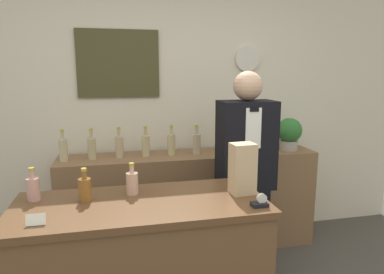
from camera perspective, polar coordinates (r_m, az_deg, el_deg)
back_wall at (r=3.37m, az=-4.44°, el=5.08°), size 5.20×0.09×2.70m
back_shelf at (r=3.34m, az=-0.27°, el=-10.67°), size 2.39×0.45×0.94m
shopkeeper at (r=2.76m, az=8.84°, el=-7.11°), size 0.43×0.27×1.70m
potted_plant at (r=3.47m, az=15.91°, el=0.70°), size 0.24×0.24×0.31m
paper_bag at (r=2.09m, az=8.42°, el=-5.24°), size 0.15×0.13×0.31m
tape_dispenser at (r=1.95m, az=11.30°, el=-10.63°), size 0.09×0.06×0.07m
price_card_left at (r=1.85m, az=-24.61°, el=-12.42°), size 0.09×0.02×0.06m
counter_bottle_0 at (r=2.18m, az=-24.96°, el=-7.75°), size 0.07×0.07×0.19m
counter_bottle_1 at (r=2.06m, az=-17.41°, el=-8.23°), size 0.07×0.07×0.19m
counter_bottle_2 at (r=2.11m, az=-9.94°, el=-7.48°), size 0.07×0.07×0.19m
shelf_bottle_0 at (r=3.12m, az=-20.66°, el=-1.93°), size 0.07×0.07×0.27m
shelf_bottle_1 at (r=3.10m, az=-16.35°, el=-1.74°), size 0.07×0.07×0.27m
shelf_bottle_2 at (r=3.12m, az=-12.03°, el=-1.47°), size 0.07×0.07×0.27m
shelf_bottle_3 at (r=3.12m, az=-7.72°, el=-1.32°), size 0.07×0.07×0.27m
shelf_bottle_4 at (r=3.14m, az=-3.46°, el=-1.14°), size 0.07×0.07×0.27m
shelf_bottle_5 at (r=3.17m, az=0.80°, el=-1.04°), size 0.07×0.07×0.27m
shelf_bottle_6 at (r=3.26m, az=4.66°, el=-0.73°), size 0.07×0.07×0.27m
shelf_bottle_7 at (r=3.33m, az=8.59°, el=-0.59°), size 0.07×0.07×0.27m
shelf_bottle_8 at (r=3.40m, az=12.37°, el=-0.47°), size 0.07×0.07×0.27m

